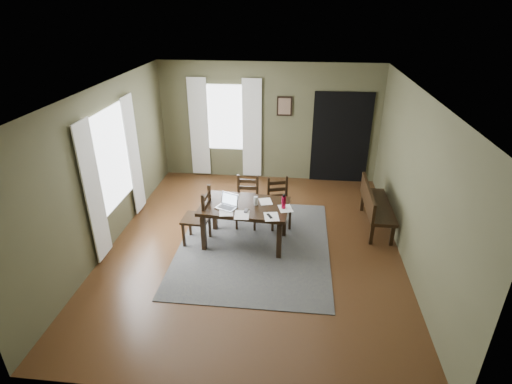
# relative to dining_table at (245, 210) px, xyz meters

# --- Properties ---
(ground) EXTENTS (5.00, 6.00, 0.01)m
(ground) POSITION_rel_dining_table_xyz_m (0.17, -0.07, -0.67)
(ground) COLOR #492C16
(room_shell) EXTENTS (5.02, 6.02, 2.71)m
(room_shell) POSITION_rel_dining_table_xyz_m (0.17, -0.07, 1.14)
(room_shell) COLOR #4E4D33
(room_shell) RESTS_ON ground
(rug) EXTENTS (2.60, 3.20, 0.01)m
(rug) POSITION_rel_dining_table_xyz_m (0.17, -0.07, -0.66)
(rug) COLOR #454545
(rug) RESTS_ON ground
(dining_table) EXTENTS (1.55, 1.00, 0.75)m
(dining_table) POSITION_rel_dining_table_xyz_m (0.00, 0.00, 0.00)
(dining_table) COLOR black
(dining_table) RESTS_ON rug
(chair_end) EXTENTS (0.48, 0.48, 1.04)m
(chair_end) POSITION_rel_dining_table_xyz_m (-0.79, -0.07, -0.16)
(chair_end) COLOR black
(chair_end) RESTS_ON rug
(chair_back_left) EXTENTS (0.42, 0.42, 0.95)m
(chair_back_left) POSITION_rel_dining_table_xyz_m (-0.05, 0.64, -0.19)
(chair_back_left) COLOR black
(chair_back_left) RESTS_ON rug
(chair_back_right) EXTENTS (0.51, 0.51, 0.93)m
(chair_back_right) POSITION_rel_dining_table_xyz_m (0.55, 0.68, -0.21)
(chair_back_right) COLOR black
(chair_back_right) RESTS_ON rug
(bench) EXTENTS (0.46, 1.44, 0.81)m
(bench) POSITION_rel_dining_table_xyz_m (2.31, 0.82, -0.18)
(bench) COLOR black
(bench) RESTS_ON ground
(laptop) EXTENTS (0.40, 0.37, 0.22)m
(laptop) POSITION_rel_dining_table_xyz_m (-0.27, -0.09, 0.15)
(laptop) COLOR #B7B7BC
(laptop) RESTS_ON dining_table
(computer_mouse) EXTENTS (0.07, 0.10, 0.03)m
(computer_mouse) POSITION_rel_dining_table_xyz_m (0.05, -0.24, 0.11)
(computer_mouse) COLOR #3F3F42
(computer_mouse) RESTS_ON dining_table
(tv_remote) EXTENTS (0.11, 0.16, 0.02)m
(tv_remote) POSITION_rel_dining_table_xyz_m (0.45, -0.35, 0.10)
(tv_remote) COLOR black
(tv_remote) RESTS_ON dining_table
(drinking_glass) EXTENTS (0.07, 0.07, 0.15)m
(drinking_glass) POSITION_rel_dining_table_xyz_m (0.19, 0.03, 0.17)
(drinking_glass) COLOR silver
(drinking_glass) RESTS_ON dining_table
(water_bottle) EXTENTS (0.08, 0.08, 0.25)m
(water_bottle) POSITION_rel_dining_table_xyz_m (0.66, -0.05, 0.21)
(water_bottle) COLOR maroon
(water_bottle) RESTS_ON dining_table
(paper_a) EXTENTS (0.27, 0.32, 0.00)m
(paper_a) POSITION_rel_dining_table_xyz_m (-0.27, -0.28, 0.09)
(paper_a) COLOR white
(paper_a) RESTS_ON dining_table
(paper_b) EXTENTS (0.28, 0.34, 0.00)m
(paper_b) POSITION_rel_dining_table_xyz_m (0.48, -0.36, 0.09)
(paper_b) COLOR white
(paper_b) RESTS_ON dining_table
(paper_c) EXTENTS (0.27, 0.31, 0.00)m
(paper_c) POSITION_rel_dining_table_xyz_m (0.34, 0.16, 0.09)
(paper_c) COLOR white
(paper_c) RESTS_ON dining_table
(paper_d) EXTENTS (0.28, 0.33, 0.00)m
(paper_d) POSITION_rel_dining_table_xyz_m (0.69, -0.06, 0.09)
(paper_d) COLOR white
(paper_d) RESTS_ON dining_table
(paper_e) EXTENTS (0.25, 0.32, 0.00)m
(paper_e) POSITION_rel_dining_table_xyz_m (-0.00, -0.35, 0.09)
(paper_e) COLOR white
(paper_e) RESTS_ON dining_table
(window_left) EXTENTS (0.01, 1.30, 1.70)m
(window_left) POSITION_rel_dining_table_xyz_m (-2.30, 0.13, 0.79)
(window_left) COLOR white
(window_left) RESTS_ON ground
(window_back) EXTENTS (1.00, 0.01, 1.50)m
(window_back) POSITION_rel_dining_table_xyz_m (-0.83, 2.90, 0.79)
(window_back) COLOR white
(window_back) RESTS_ON ground
(curtain_left_near) EXTENTS (0.03, 0.48, 2.30)m
(curtain_left_near) POSITION_rel_dining_table_xyz_m (-2.27, -0.69, 0.54)
(curtain_left_near) COLOR silver
(curtain_left_near) RESTS_ON ground
(curtain_left_far) EXTENTS (0.03, 0.48, 2.30)m
(curtain_left_far) POSITION_rel_dining_table_xyz_m (-2.27, 0.95, 0.54)
(curtain_left_far) COLOR silver
(curtain_left_far) RESTS_ON ground
(curtain_back_left) EXTENTS (0.44, 0.03, 2.30)m
(curtain_back_left) POSITION_rel_dining_table_xyz_m (-1.45, 2.87, 0.54)
(curtain_back_left) COLOR silver
(curtain_back_left) RESTS_ON ground
(curtain_back_right) EXTENTS (0.44, 0.03, 2.30)m
(curtain_back_right) POSITION_rel_dining_table_xyz_m (-0.21, 2.87, 0.54)
(curtain_back_right) COLOR silver
(curtain_back_right) RESTS_ON ground
(framed_picture) EXTENTS (0.34, 0.03, 0.44)m
(framed_picture) POSITION_rel_dining_table_xyz_m (0.52, 2.89, 1.09)
(framed_picture) COLOR black
(framed_picture) RESTS_ON ground
(doorway_back) EXTENTS (1.30, 0.03, 2.10)m
(doorway_back) POSITION_rel_dining_table_xyz_m (1.82, 2.90, 0.39)
(doorway_back) COLOR black
(doorway_back) RESTS_ON ground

